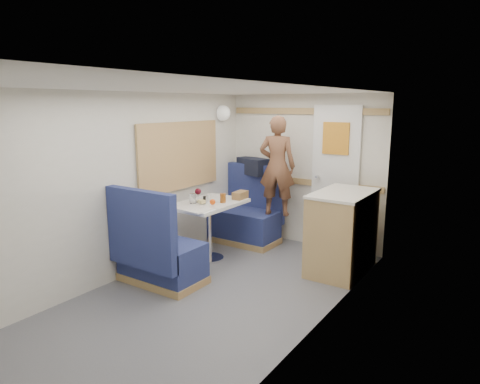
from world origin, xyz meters
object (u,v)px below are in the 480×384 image
Objects in this scene: cheese_block at (202,201)px; bench_far at (247,220)px; dome_light at (223,113)px; wine_glass at (198,192)px; salt_grinder at (208,198)px; duffel_bag at (253,166)px; tray at (200,210)px; dinette_table at (208,215)px; bench_near at (158,257)px; person at (277,166)px; orange_fruit at (213,202)px; bread_loaf at (240,195)px; beer_glass at (223,198)px; galley_counter at (342,231)px; tumbler_left at (193,198)px; pepper_grinder at (204,200)px.

bench_far is at bearing 90.22° from cheese_block.
dome_light reaches higher than wine_glass.
bench_far is 0.96m from salt_grinder.
duffel_bag reaches higher than salt_grinder.
dinette_table is at bearing 114.31° from tray.
dome_light is 2.17× the size of salt_grinder.
bench_near reaches higher than tray.
person is 1.08m from orange_fruit.
tray is at bearing -93.59° from bread_loaf.
orange_fruit is at bearing -94.01° from bread_loaf.
wine_glass reaches higher than beer_glass.
galley_counter reaches higher than cheese_block.
tumbler_left reaches higher than orange_fruit.
bench_far is 0.93m from beer_glass.
duffel_bag reaches higher than dinette_table.
bench_near is 0.82× the size of person.
wine_glass is (-1.57, -0.61, 0.38)m from galley_counter.
tray is 1.40× the size of bread_loaf.
bread_loaf is at bearing 60.69° from dinette_table.
cheese_block is (0.00, 0.74, 0.45)m from bench_near.
wine_glass is (-0.27, 0.30, 0.11)m from tray.
person is 2.68× the size of duffel_bag.
beer_glass is (0.23, -1.04, -0.24)m from duffel_bag.
tumbler_left is at bearing -72.54° from duffel_bag.
bench_near is at bearing -90.00° from bench_far.
tumbler_left is (-0.01, -0.09, -0.06)m from wine_glass.
tray is at bearing -82.38° from bench_far.
beer_glass is at bearing 51.78° from person.
dinette_table is 0.28m from tumbler_left.
dinette_table is at bearing 53.55° from tumbler_left.
tumbler_left is (-0.11, -1.01, 0.48)m from bench_far.
dinette_table is 0.20m from salt_grinder.
pepper_grinder is at bearing 29.09° from tumbler_left.
salt_grinder reaches higher than dinette_table.
salt_grinder is (-0.03, 0.11, -0.00)m from pepper_grinder.
cheese_block is at bearing 89.71° from bench_near.
dome_light is 1.68m from tray.
dinette_table is 0.30m from orange_fruit.
cheese_block is at bearing -68.09° from dome_light.
wine_glass reaches higher than tumbler_left.
orange_fruit is at bearing -19.49° from pepper_grinder.
duffel_bag is 1.56× the size of tray.
pepper_grinder is (-0.15, -0.17, -0.01)m from beer_glass.
bench_near is 10.75× the size of cheese_block.
pepper_grinder is (0.01, 0.05, 0.01)m from cheese_block.
dome_light is at bearing 114.07° from salt_grinder.
tumbler_left reaches higher than dinette_table.
orange_fruit is at bearing 87.39° from tray.
bread_loaf is (0.04, 0.52, -0.01)m from orange_fruit.
bench_far is 0.91m from person.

